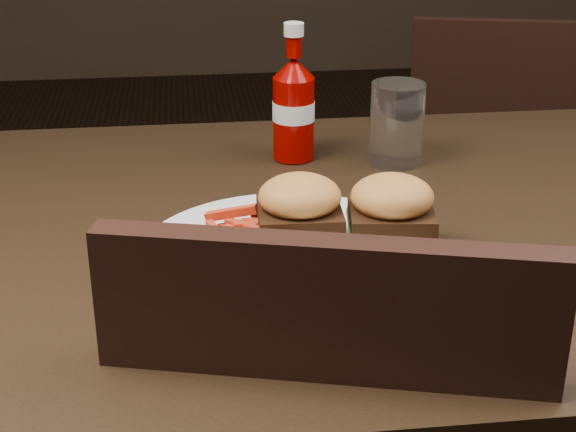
{
  "coord_description": "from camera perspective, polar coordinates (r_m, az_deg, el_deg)",
  "views": [
    {
      "loc": [
        -0.12,
        -0.96,
        1.19
      ],
      "look_at": [
        -0.02,
        -0.09,
        0.8
      ],
      "focal_mm": 55.0,
      "sensor_mm": 36.0,
      "label": 1
    }
  ],
  "objects": [
    {
      "name": "chair_far",
      "position": [
        1.97,
        13.0,
        0.8
      ],
      "size": [
        0.49,
        0.49,
        0.04
      ],
      "primitive_type": "cube",
      "rotation": [
        0.0,
        0.0,
        2.9
      ],
      "color": "black",
      "rests_on": "ground"
    },
    {
      "name": "ketchup_bottle",
      "position": [
        1.25,
        0.36,
        6.33
      ],
      "size": [
        0.07,
        0.07,
        0.12
      ],
      "primitive_type": "cylinder",
      "rotation": [
        0.0,
        0.0,
        -0.26
      ],
      "color": "#7F0200",
      "rests_on": "dining_table"
    },
    {
      "name": "fries_pile",
      "position": [
        0.96,
        -3.75,
        -1.38
      ],
      "size": [
        0.15,
        0.15,
        0.05
      ],
      "primitive_type": null,
      "rotation": [
        0.0,
        0.0,
        -0.26
      ],
      "color": "red",
      "rests_on": "plate"
    },
    {
      "name": "tumbler",
      "position": [
        1.25,
        7.05,
        5.87
      ],
      "size": [
        0.09,
        0.09,
        0.12
      ],
      "primitive_type": "cylinder",
      "rotation": [
        0.0,
        0.0,
        0.31
      ],
      "color": "white",
      "rests_on": "dining_table"
    },
    {
      "name": "sandwich_half_b",
      "position": [
        0.99,
        6.62,
        -1.32
      ],
      "size": [
        0.09,
        0.09,
        0.02
      ],
      "primitive_type": "cube",
      "rotation": [
        0.0,
        0.0,
        -0.12
      ],
      "color": "beige",
      "rests_on": "plate"
    },
    {
      "name": "sandwich_half_a",
      "position": [
        0.98,
        0.75,
        -1.3
      ],
      "size": [
        0.08,
        0.08,
        0.02
      ],
      "primitive_type": "cube",
      "rotation": [
        0.0,
        0.0,
        -0.04
      ],
      "color": "beige",
      "rests_on": "plate"
    },
    {
      "name": "dining_table",
      "position": [
        1.07,
        0.37,
        -1.48
      ],
      "size": [
        1.2,
        0.8,
        0.04
      ],
      "primitive_type": "cube",
      "color": "black",
      "rests_on": "ground"
    },
    {
      "name": "plate",
      "position": [
        0.97,
        0.07,
        -2.66
      ],
      "size": [
        0.34,
        0.34,
        0.01
      ],
      "primitive_type": "cylinder",
      "color": "white",
      "rests_on": "dining_table"
    }
  ]
}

